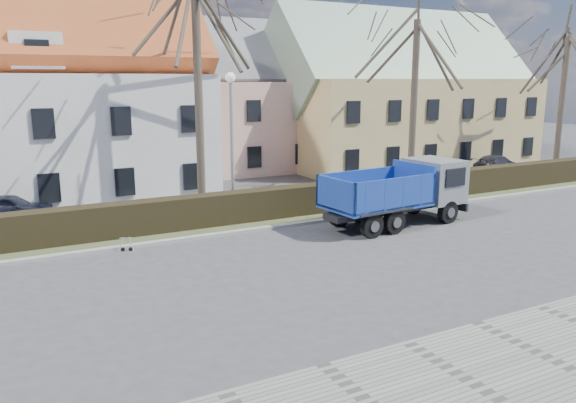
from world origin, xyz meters
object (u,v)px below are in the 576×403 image
streetlight (232,146)px  cart_frame (121,244)px  dump_truck (392,194)px  parked_car_a (8,208)px  parked_car_b (495,165)px

streetlight → cart_frame: 6.66m
dump_truck → parked_car_a: bearing=145.4°
parked_car_a → cart_frame: bearing=-136.7°
dump_truck → cart_frame: 10.83m
cart_frame → parked_car_a: 7.27m
streetlight → parked_car_a: bearing=156.8°
streetlight → cart_frame: streetlight is taller
parked_car_a → parked_car_b: size_ratio=0.83×
parked_car_a → streetlight: bearing=-97.4°
streetlight → parked_car_b: 19.57m
dump_truck → cart_frame: bearing=166.8°
parked_car_a → parked_car_b: parked_car_b is taller
streetlight → cart_frame: size_ratio=10.22×
cart_frame → parked_car_a: bearing=117.5°
streetlight → parked_car_b: (19.19, 2.90, -2.53)m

